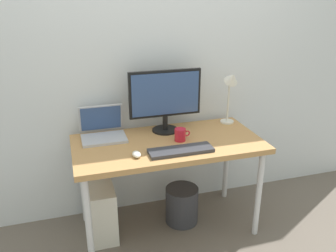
{
  "coord_description": "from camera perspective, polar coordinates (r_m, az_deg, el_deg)",
  "views": [
    {
      "loc": [
        -0.67,
        -2.23,
        1.77
      ],
      "look_at": [
        0.0,
        0.0,
        0.86
      ],
      "focal_mm": 37.73,
      "sensor_mm": 36.0,
      "label": 1
    }
  ],
  "objects": [
    {
      "name": "monitor",
      "position": [
        2.64,
        -0.45,
        4.66
      ],
      "size": [
        0.55,
        0.2,
        0.48
      ],
      "color": "black",
      "rests_on": "desk"
    },
    {
      "name": "desk",
      "position": [
        2.57,
        -0.0,
        -3.9
      ],
      "size": [
        1.36,
        0.67,
        0.74
      ],
      "color": "#B7844C",
      "rests_on": "ground_plane"
    },
    {
      "name": "coffee_mug",
      "position": [
        2.54,
        2.01,
        -1.41
      ],
      "size": [
        0.12,
        0.08,
        0.09
      ],
      "color": "red",
      "rests_on": "desk"
    },
    {
      "name": "ground_plane",
      "position": [
        2.92,
        -0.0,
        -15.86
      ],
      "size": [
        6.0,
        6.0,
        0.0
      ],
      "primitive_type": "plane",
      "color": "#665B51"
    },
    {
      "name": "computer_tower",
      "position": [
        2.77,
        -10.53,
        -13.25
      ],
      "size": [
        0.18,
        0.36,
        0.42
      ],
      "primitive_type": "cube",
      "color": "silver",
      "rests_on": "ground_plane"
    },
    {
      "name": "back_wall",
      "position": [
        2.75,
        -2.42,
        11.53
      ],
      "size": [
        4.4,
        0.04,
        2.6
      ],
      "primitive_type": "cube",
      "color": "silver",
      "rests_on": "ground_plane"
    },
    {
      "name": "wastebasket",
      "position": [
        2.9,
        2.24,
        -12.61
      ],
      "size": [
        0.26,
        0.26,
        0.3
      ],
      "primitive_type": "cylinder",
      "color": "#333338",
      "rests_on": "ground_plane"
    },
    {
      "name": "laptop",
      "position": [
        2.64,
        -10.5,
        -0.61
      ],
      "size": [
        0.32,
        0.26,
        0.23
      ],
      "color": "#B2B2B7",
      "rests_on": "desk"
    },
    {
      "name": "keyboard",
      "position": [
        2.38,
        2.09,
        -3.96
      ],
      "size": [
        0.44,
        0.14,
        0.02
      ],
      "primitive_type": "cube",
      "color": "#333338",
      "rests_on": "desk"
    },
    {
      "name": "desk_lamp",
      "position": [
        2.82,
        10.16,
        6.38
      ],
      "size": [
        0.11,
        0.16,
        0.45
      ],
      "color": "silver",
      "rests_on": "desk"
    },
    {
      "name": "mouse",
      "position": [
        2.32,
        -5.1,
        -4.57
      ],
      "size": [
        0.06,
        0.09,
        0.03
      ],
      "primitive_type": "ellipsoid",
      "color": "silver",
      "rests_on": "desk"
    }
  ]
}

